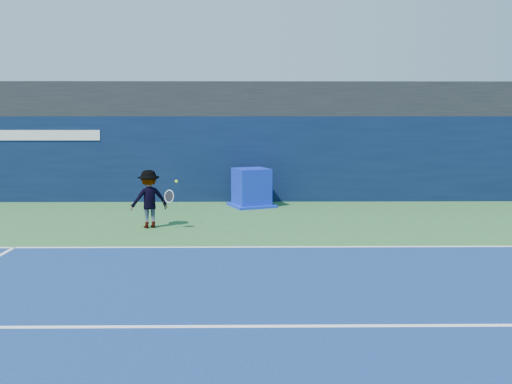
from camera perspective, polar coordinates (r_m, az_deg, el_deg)
ground at (r=10.38m, az=-3.16°, el=-9.37°), size 80.00×80.00×0.00m
baseline at (r=13.28m, az=-2.60°, el=-5.53°), size 24.00×0.10×0.01m
service_line at (r=8.49m, az=-3.77°, el=-13.27°), size 24.00×0.10×0.01m
stadium_band at (r=21.43m, az=-1.87°, el=9.19°), size 36.00×3.00×1.20m
back_wall_assembly at (r=20.48m, az=-1.92°, el=3.38°), size 36.00×1.03×3.00m
equipment_cart at (r=19.09m, az=-0.46°, el=0.29°), size 1.73×1.73×1.28m
tennis_player at (r=15.71m, az=-10.65°, el=-0.69°), size 1.32×0.93×1.58m
tennis_ball at (r=15.77m, az=-7.97°, el=1.07°), size 0.08×0.08×0.08m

